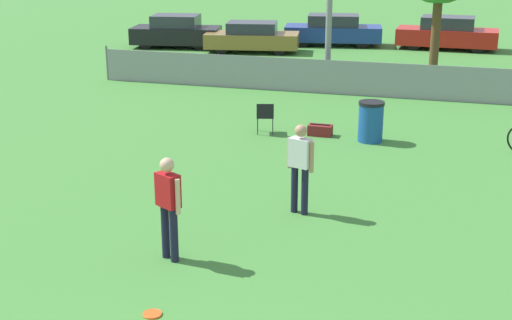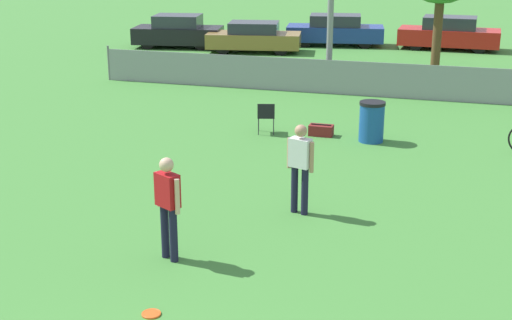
{
  "view_description": "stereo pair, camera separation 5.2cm",
  "coord_description": "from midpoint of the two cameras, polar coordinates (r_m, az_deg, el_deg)",
  "views": [
    {
      "loc": [
        2.83,
        -4.41,
        5.03
      ],
      "look_at": [
        -0.66,
        7.46,
        1.05
      ],
      "focal_mm": 50.0,
      "sensor_mm": 36.0,
      "label": 1
    },
    {
      "loc": [
        2.88,
        -4.39,
        5.03
      ],
      "look_at": [
        -0.66,
        7.46,
        1.05
      ],
      "focal_mm": 50.0,
      "sensor_mm": 36.0,
      "label": 2
    }
  ],
  "objects": [
    {
      "name": "parked_car_blue",
      "position": [
        33.42,
        6.15,
        10.28
      ],
      "size": [
        4.6,
        2.43,
        1.4
      ],
      "rotation": [
        0.0,
        0.0,
        0.16
      ],
      "color": "black",
      "rests_on": "ground_plane"
    },
    {
      "name": "parked_car_dark",
      "position": [
        32.9,
        -6.45,
        10.16
      ],
      "size": [
        4.17,
        2.46,
        1.45
      ],
      "rotation": [
        0.0,
        0.0,
        0.17
      ],
      "color": "black",
      "rests_on": "ground_plane"
    },
    {
      "name": "folding_chair_sideline",
      "position": [
        18.45,
        0.66,
        3.61
      ],
      "size": [
        0.54,
        0.55,
        0.82
      ],
      "rotation": [
        0.0,
        0.0,
        3.41
      ],
      "color": "#333338",
      "rests_on": "ground_plane"
    },
    {
      "name": "frisbee_disc",
      "position": [
        10.12,
        -8.44,
        -12.09
      ],
      "size": [
        0.27,
        0.27,
        0.03
      ],
      "color": "#E5591E",
      "rests_on": "ground_plane"
    },
    {
      "name": "parked_car_tan",
      "position": [
        31.35,
        -0.36,
        9.79
      ],
      "size": [
        4.27,
        2.45,
        1.3
      ],
      "rotation": [
        0.0,
        0.0,
        0.18
      ],
      "color": "black",
      "rests_on": "ground_plane"
    },
    {
      "name": "player_thrower_red",
      "position": [
        11.27,
        -7.15,
        -3.27
      ],
      "size": [
        0.5,
        0.39,
        1.71
      ],
      "rotation": [
        0.0,
        0.0,
        -0.5
      ],
      "color": "#191933",
      "rests_on": "ground_plane"
    },
    {
      "name": "player_receiver_white",
      "position": [
        13.06,
        3.44,
        -0.18
      ],
      "size": [
        0.54,
        0.33,
        1.71
      ],
      "rotation": [
        0.0,
        0.0,
        -0.32
      ],
      "color": "#191933",
      "rests_on": "ground_plane"
    },
    {
      "name": "trash_bin",
      "position": [
        17.99,
        9.09,
        3.07
      ],
      "size": [
        0.65,
        0.65,
        1.02
      ],
      "color": "#194C99",
      "rests_on": "ground_plane"
    },
    {
      "name": "gear_bag_sideline",
      "position": [
        18.45,
        5.08,
        2.39
      ],
      "size": [
        0.61,
        0.34,
        0.3
      ],
      "color": "maroon",
      "rests_on": "ground_plane"
    },
    {
      "name": "fence_backline",
      "position": [
        23.02,
        9.03,
        6.4
      ],
      "size": [
        18.55,
        0.07,
        1.21
      ],
      "color": "gray",
      "rests_on": "ground_plane"
    },
    {
      "name": "parked_car_red",
      "position": [
        33.22,
        14.99,
        9.75
      ],
      "size": [
        4.38,
        1.86,
        1.44
      ],
      "rotation": [
        0.0,
        0.0,
        -0.02
      ],
      "color": "black",
      "rests_on": "ground_plane"
    }
  ]
}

